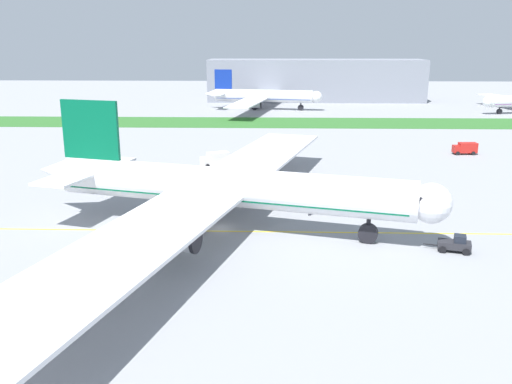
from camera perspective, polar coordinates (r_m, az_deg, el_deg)
The scene contains 11 objects.
ground_plane at distance 80.37m, azimuth -3.78°, elevation -3.71°, with size 600.00×600.00×0.00m, color gray.
apron_taxi_line at distance 79.13m, azimuth -3.87°, elevation -4.01°, with size 280.00×0.36×0.01m, color yellow.
grass_median_strip at distance 184.10m, azimuth -0.60°, elevation 7.13°, with size 320.00×24.00×0.10m, color #2D6628.
airliner_foreground at distance 78.79m, azimuth -3.51°, elevation 0.46°, with size 59.75×97.97×17.62m.
pushback_tug at distance 75.63m, azimuth 19.71°, elevation -5.03°, with size 5.91×3.25×2.24m.
ground_crew_wingwalker_port at distance 88.98m, azimuth 6.12°, elevation -1.17°, with size 0.33×0.59×1.71m.
ground_crew_marshaller_front at distance 85.90m, azimuth 5.49°, elevation -1.73°, with size 0.62×0.27×1.77m.
service_truck_baggage_loader at distance 119.57m, azimuth -4.17°, elevation 3.41°, with size 6.27×4.70×3.01m.
service_truck_fuel_bowser at distance 140.79m, azimuth 20.61°, elevation 4.23°, with size 5.56×2.67×2.78m.
parked_airliner_far_centre at distance 219.15m, azimuth 0.59°, elevation 9.77°, with size 46.16×73.97×15.12m.
terminal_building at distance 252.48m, azimuth 6.10°, elevation 11.29°, with size 94.07×20.00×18.00m, color gray.
Camera 1 is at (7.67, -75.64, 26.07)m, focal length 39.12 mm.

